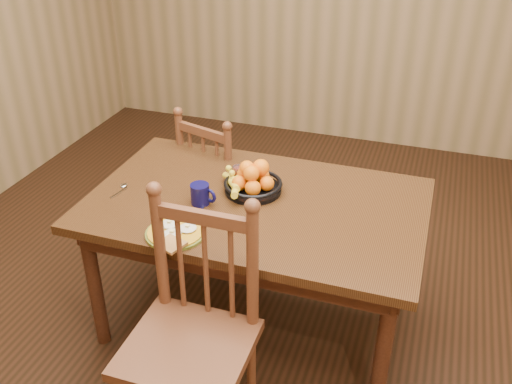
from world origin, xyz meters
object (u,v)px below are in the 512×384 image
(chair_far, at_px, (221,186))
(coffee_mug, at_px, (201,194))
(dining_table, at_px, (256,216))
(chair_near, at_px, (192,337))
(breakfast_plate, at_px, (175,233))
(fruit_bowl, at_px, (252,181))

(chair_far, xyz_separation_m, coffee_mug, (0.17, -0.66, 0.34))
(dining_table, relative_size, chair_near, 1.49)
(dining_table, xyz_separation_m, chair_far, (-0.41, 0.56, -0.21))
(chair_near, bearing_deg, dining_table, 87.53)
(chair_near, xyz_separation_m, coffee_mug, (-0.21, 0.61, 0.28))
(dining_table, height_order, chair_near, chair_near)
(chair_near, distance_m, breakfast_plate, 0.46)
(chair_far, distance_m, fruit_bowl, 0.69)
(dining_table, bearing_deg, coffee_mug, -156.82)
(dining_table, xyz_separation_m, chair_near, (-0.03, -0.71, -0.14))
(chair_far, relative_size, chair_near, 0.88)
(chair_far, relative_size, fruit_bowl, 2.92)
(chair_far, height_order, fruit_bowl, chair_far)
(breakfast_plate, bearing_deg, dining_table, 58.08)
(chair_near, relative_size, coffee_mug, 8.04)
(chair_far, xyz_separation_m, fruit_bowl, (0.36, -0.48, 0.35))
(chair_far, bearing_deg, chair_near, 123.44)
(chair_far, height_order, breakfast_plate, chair_far)
(fruit_bowl, bearing_deg, breakfast_plate, -112.15)
(chair_far, distance_m, breakfast_plate, 1.01)
(fruit_bowl, bearing_deg, dining_table, -58.27)
(breakfast_plate, bearing_deg, coffee_mug, 89.97)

